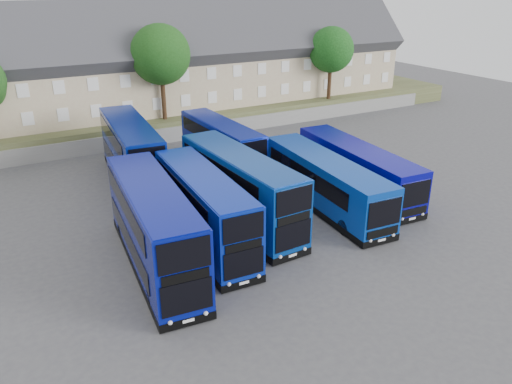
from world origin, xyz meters
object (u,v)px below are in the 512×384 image
object	(u,v)px
tree_east	(332,51)
tree_far	(336,40)
coach_east_a	(325,183)
dd_front_mid	(204,211)
tree_mid	(162,57)
dd_front_left	(154,229)

from	to	relation	value
tree_east	tree_far	world-z (taller)	tree_far
coach_east_a	tree_east	bearing A→B (deg)	56.41
dd_front_mid	tree_mid	size ratio (longest dim) A/B	1.23
dd_front_left	dd_front_mid	world-z (taller)	dd_front_left
dd_front_left	tree_mid	size ratio (longest dim) A/B	1.33
dd_front_left	dd_front_mid	xyz separation A→B (m)	(3.46, 1.11, -0.17)
dd_front_mid	tree_mid	xyz separation A→B (m)	(5.67, 22.35, 5.89)
dd_front_mid	tree_far	distance (m)	43.20
coach_east_a	tree_mid	size ratio (longest dim) A/B	1.42
dd_front_mid	coach_east_a	world-z (taller)	dd_front_mid
dd_front_left	coach_east_a	distance (m)	13.20
tree_east	dd_front_mid	bearing A→B (deg)	-139.59
dd_front_left	coach_east_a	size ratio (longest dim) A/B	0.93
coach_east_a	tree_east	world-z (taller)	tree_east
dd_front_left	tree_far	bearing A→B (deg)	45.53
dd_front_left	coach_east_a	world-z (taller)	dd_front_left
dd_front_left	tree_east	distance (m)	37.43
tree_mid	dd_front_mid	bearing A→B (deg)	-104.23
dd_front_mid	tree_mid	world-z (taller)	tree_mid
dd_front_mid	tree_east	size ratio (longest dim) A/B	1.38
tree_east	tree_far	xyz separation A→B (m)	(6.00, 7.00, 0.34)
dd_front_mid	tree_mid	bearing A→B (deg)	78.66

